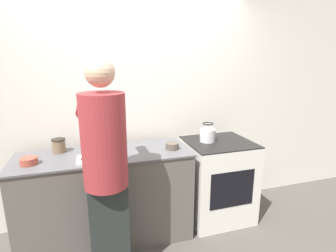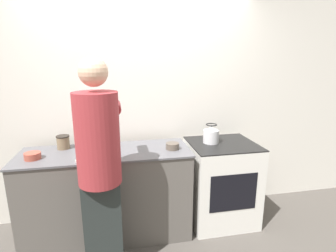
{
  "view_description": "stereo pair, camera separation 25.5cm",
  "coord_description": "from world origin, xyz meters",
  "px_view_note": "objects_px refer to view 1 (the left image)",
  "views": [
    {
      "loc": [
        -0.52,
        -2.16,
        1.81
      ],
      "look_at": [
        0.22,
        0.2,
        1.18
      ],
      "focal_mm": 28.0,
      "sensor_mm": 36.0,
      "label": 1
    },
    {
      "loc": [
        -0.27,
        -2.22,
        1.81
      ],
      "look_at": [
        0.22,
        0.2,
        1.18
      ],
      "focal_mm": 28.0,
      "sensor_mm": 36.0,
      "label": 2
    }
  ],
  "objects_px": {
    "cutting_board": "(99,158)",
    "canister_jar": "(59,146)",
    "oven": "(217,180)",
    "bowl_prep": "(29,161)",
    "kettle": "(208,134)",
    "person": "(106,168)",
    "knife": "(94,158)"
  },
  "relations": [
    {
      "from": "cutting_board",
      "to": "canister_jar",
      "type": "xyz_separation_m",
      "value": [
        -0.36,
        0.3,
        0.06
      ]
    },
    {
      "from": "oven",
      "to": "bowl_prep",
      "type": "distance_m",
      "value": 1.96
    },
    {
      "from": "kettle",
      "to": "bowl_prep",
      "type": "bearing_deg",
      "value": -174.73
    },
    {
      "from": "person",
      "to": "knife",
      "type": "distance_m",
      "value": 0.38
    },
    {
      "from": "knife",
      "to": "canister_jar",
      "type": "height_order",
      "value": "canister_jar"
    },
    {
      "from": "knife",
      "to": "kettle",
      "type": "distance_m",
      "value": 1.25
    },
    {
      "from": "knife",
      "to": "kettle",
      "type": "height_order",
      "value": "kettle"
    },
    {
      "from": "cutting_board",
      "to": "canister_jar",
      "type": "bearing_deg",
      "value": 139.99
    },
    {
      "from": "oven",
      "to": "canister_jar",
      "type": "bearing_deg",
      "value": 175.47
    },
    {
      "from": "cutting_board",
      "to": "knife",
      "type": "xyz_separation_m",
      "value": [
        -0.05,
        -0.02,
        0.01
      ]
    },
    {
      "from": "oven",
      "to": "bowl_prep",
      "type": "xyz_separation_m",
      "value": [
        -1.89,
        -0.12,
        0.5
      ]
    },
    {
      "from": "person",
      "to": "bowl_prep",
      "type": "xyz_separation_m",
      "value": [
        -0.62,
        0.44,
        -0.04
      ]
    },
    {
      "from": "canister_jar",
      "to": "knife",
      "type": "bearing_deg",
      "value": -46.03
    },
    {
      "from": "person",
      "to": "canister_jar",
      "type": "distance_m",
      "value": 0.8
    },
    {
      "from": "oven",
      "to": "person",
      "type": "xyz_separation_m",
      "value": [
        -1.27,
        -0.56,
        0.54
      ]
    },
    {
      "from": "person",
      "to": "canister_jar",
      "type": "xyz_separation_m",
      "value": [
        -0.39,
        0.69,
        0.0
      ]
    },
    {
      "from": "canister_jar",
      "to": "person",
      "type": "bearing_deg",
      "value": -60.52
    },
    {
      "from": "person",
      "to": "oven",
      "type": "bearing_deg",
      "value": 23.82
    },
    {
      "from": "oven",
      "to": "knife",
      "type": "xyz_separation_m",
      "value": [
        -1.35,
        -0.19,
        0.49
      ]
    },
    {
      "from": "person",
      "to": "kettle",
      "type": "bearing_deg",
      "value": 27.79
    },
    {
      "from": "oven",
      "to": "kettle",
      "type": "distance_m",
      "value": 0.57
    },
    {
      "from": "oven",
      "to": "bowl_prep",
      "type": "relative_size",
      "value": 6.44
    },
    {
      "from": "person",
      "to": "bowl_prep",
      "type": "relative_size",
      "value": 12.78
    },
    {
      "from": "knife",
      "to": "bowl_prep",
      "type": "xyz_separation_m",
      "value": [
        -0.54,
        0.07,
        0.01
      ]
    },
    {
      "from": "kettle",
      "to": "canister_jar",
      "type": "distance_m",
      "value": 1.55
    },
    {
      "from": "knife",
      "to": "canister_jar",
      "type": "xyz_separation_m",
      "value": [
        -0.31,
        0.32,
        0.05
      ]
    },
    {
      "from": "person",
      "to": "bowl_prep",
      "type": "bearing_deg",
      "value": 144.23
    },
    {
      "from": "oven",
      "to": "kettle",
      "type": "relative_size",
      "value": 4.38
    },
    {
      "from": "cutting_board",
      "to": "bowl_prep",
      "type": "distance_m",
      "value": 0.59
    },
    {
      "from": "kettle",
      "to": "bowl_prep",
      "type": "height_order",
      "value": "kettle"
    },
    {
      "from": "oven",
      "to": "cutting_board",
      "type": "bearing_deg",
      "value": -172.51
    },
    {
      "from": "oven",
      "to": "bowl_prep",
      "type": "height_order",
      "value": "bowl_prep"
    }
  ]
}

